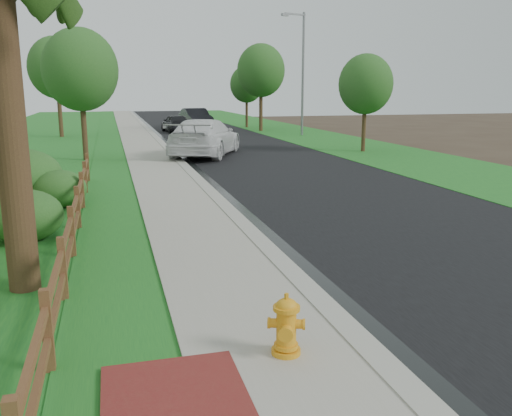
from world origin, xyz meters
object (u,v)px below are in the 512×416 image
object	(u,v)px
ranch_fence	(75,216)
streetlight	(301,67)
fire_hydrant	(286,326)
dark_car_mid	(176,123)
white_suv	(205,137)

from	to	relation	value
ranch_fence	streetlight	distance (m)	29.77
fire_hydrant	streetlight	bearing A→B (deg)	70.07
dark_car_mid	streetlight	xyz separation A→B (m)	(8.51, -5.69, 4.21)
ranch_fence	streetlight	xyz separation A→B (m)	(14.53, 25.63, 4.33)
fire_hydrant	white_suv	bearing A→B (deg)	82.89
white_suv	dark_car_mid	bearing A→B (deg)	-67.28
fire_hydrant	white_suv	distance (m)	21.83
streetlight	white_suv	bearing A→B (deg)	-130.59
fire_hydrant	streetlight	distance (m)	34.41
fire_hydrant	streetlight	size ratio (longest dim) A/B	0.09
white_suv	fire_hydrant	bearing A→B (deg)	107.08
fire_hydrant	dark_car_mid	size ratio (longest dim) A/B	0.19
streetlight	dark_car_mid	bearing A→B (deg)	146.23
ranch_fence	white_suv	distance (m)	16.21
ranch_fence	streetlight	size ratio (longest dim) A/B	1.94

